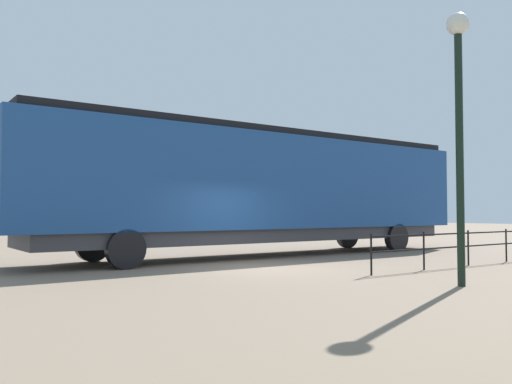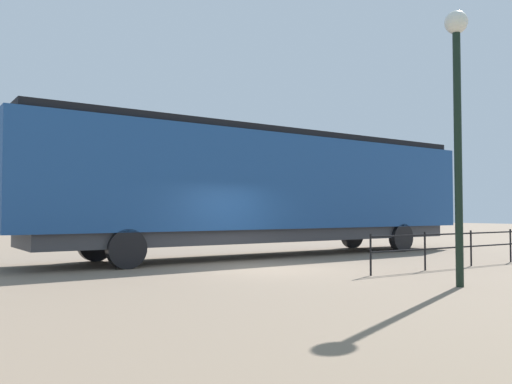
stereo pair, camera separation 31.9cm
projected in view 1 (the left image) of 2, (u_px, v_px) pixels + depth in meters
ground_plane at (264, 269)px, 14.54m from camera, size 120.00×120.00×0.00m
locomotive at (276, 187)px, 19.28m from camera, size 3.01×17.63×4.44m
lamp_post at (459, 97)px, 11.26m from camera, size 0.48×0.48×5.83m
platform_fence at (468, 242)px, 15.47m from camera, size 0.05×8.35×1.03m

